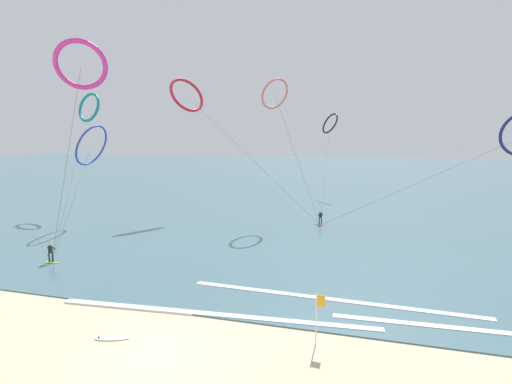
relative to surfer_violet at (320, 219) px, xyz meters
The scene contains 15 objects.
ground_plane 30.98m from the surfer_violet, 99.49° to the right, with size 400.00×400.00×0.00m, color beige.
sea_water 73.73m from the surfer_violet, 93.97° to the left, with size 400.00×200.00×0.08m, color #476B75.
surfer_violet is the anchor object (origin of this frame).
surfer_lime 29.34m from the surfer_violet, 134.99° to the right, with size 1.40×0.70×1.70m.
kite_crimson 25.42m from the surfer_violet, 168.21° to the left, with size 22.01×7.14×19.20m.
kite_cobalt 29.63m from the surfer_violet, 167.30° to the right, with size 8.18×17.33×12.30m.
kite_teal 36.74m from the surfer_violet, behind, with size 15.47×23.73×17.30m.
kite_magenta 30.54m from the surfer_violet, 133.37° to the right, with size 5.18×3.97×18.59m.
kite_coral 17.12m from the surfer_violet, 154.57° to the left, with size 8.68×5.44×18.29m.
kite_charcoal 29.48m from the surfer_violet, 92.58° to the left, with size 4.17×29.00×15.36m.
surfboard_spare 31.13m from the surfer_violet, 104.92° to the right, with size 1.97×1.08×0.20m.
beach_flag 27.81m from the surfer_violet, 84.50° to the right, with size 0.47×0.08×2.73m.
wave_crest_near 26.41m from the surfer_violet, 98.36° to the right, with size 19.95×0.50×0.12m, color white.
wave_crest_mid 25.95m from the surfer_violet, 68.60° to the right, with size 12.52×0.50×0.12m, color white.
wave_crest_far 22.26m from the surfer_violet, 82.58° to the right, with size 19.27×0.50×0.12m, color white.
Camera 1 is at (9.56, -15.87, 10.63)m, focal length 26.72 mm.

